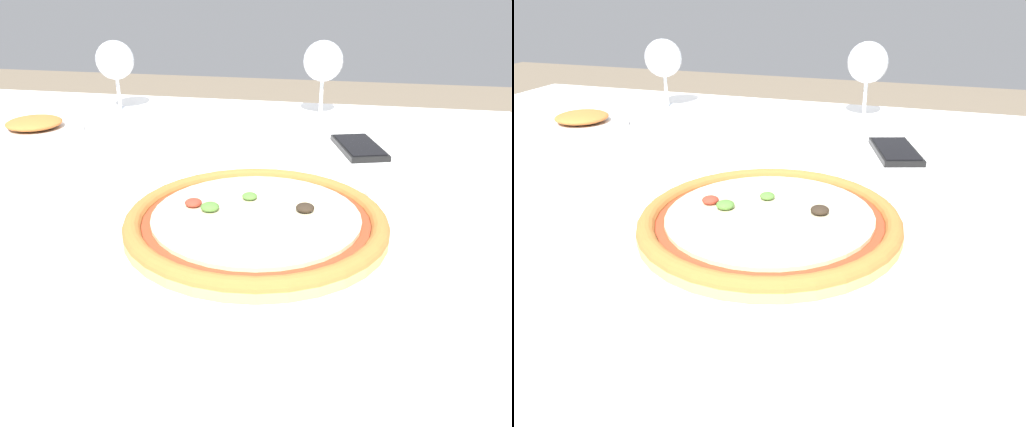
{
  "view_description": "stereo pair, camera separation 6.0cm",
  "coord_description": "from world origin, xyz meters",
  "views": [
    {
      "loc": [
        0.33,
        -0.74,
        1.03
      ],
      "look_at": [
        0.22,
        -0.2,
        0.77
      ],
      "focal_mm": 35.0,
      "sensor_mm": 36.0,
      "label": 1
    },
    {
      "loc": [
        0.39,
        -0.72,
        1.03
      ],
      "look_at": [
        0.22,
        -0.2,
        0.77
      ],
      "focal_mm": 35.0,
      "sensor_mm": 36.0,
      "label": 2
    }
  ],
  "objects": [
    {
      "name": "wine_glass_far_right",
      "position": [
        -0.22,
        0.36,
        0.86
      ],
      "size": [
        0.09,
        0.09,
        0.16
      ],
      "color": "silver",
      "rests_on": "dining_table"
    },
    {
      "name": "cell_phone",
      "position": [
        0.34,
        0.16,
        0.75
      ],
      "size": [
        0.11,
        0.16,
        0.01
      ],
      "color": "black",
      "rests_on": "dining_table"
    },
    {
      "name": "dining_table",
      "position": [
        0.0,
        0.0,
        0.66
      ],
      "size": [
        1.38,
        1.07,
        0.74
      ],
      "color": "brown",
      "rests_on": "ground_plane"
    },
    {
      "name": "wine_glass_far_left",
      "position": [
        0.25,
        0.39,
        0.86
      ],
      "size": [
        0.09,
        0.09,
        0.17
      ],
      "color": "silver",
      "rests_on": "dining_table"
    },
    {
      "name": "pizza_plate",
      "position": [
        0.22,
        -0.2,
        0.76
      ],
      "size": [
        0.34,
        0.34,
        0.04
      ],
      "color": "white",
      "rests_on": "dining_table"
    },
    {
      "name": "side_plate",
      "position": [
        -0.31,
        0.15,
        0.76
      ],
      "size": [
        0.19,
        0.19,
        0.03
      ],
      "color": "white",
      "rests_on": "dining_table"
    },
    {
      "name": "napkin_folded",
      "position": [
        0.42,
        -0.01,
        0.75
      ],
      "size": [
        0.17,
        0.14,
        0.01
      ],
      "color": "silver",
      "rests_on": "dining_table"
    }
  ]
}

